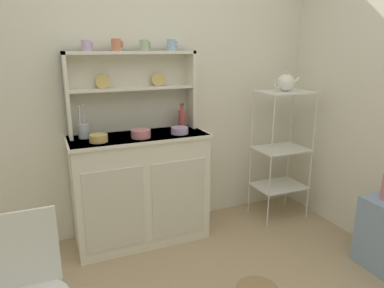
{
  "coord_description": "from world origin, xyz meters",
  "views": [
    {
      "loc": [
        -0.74,
        -1.25,
        1.58
      ],
      "look_at": [
        0.27,
        1.12,
        0.86
      ],
      "focal_mm": 32.86,
      "sensor_mm": 36.0,
      "label": 1
    }
  ],
  "objects_px": {
    "bakers_rack": "(282,142)",
    "hutch_cabinet": "(141,187)",
    "bowl_mixing_large": "(99,138)",
    "cup_lilac_0": "(86,46)",
    "wire_chair": "(28,284)",
    "hutch_shelf_unit": "(131,85)",
    "porcelain_teapot": "(286,83)",
    "utensil_jar": "(84,130)",
    "jam_bottle": "(182,119)"
  },
  "relations": [
    {
      "from": "utensil_jar",
      "to": "bakers_rack",
      "type": "bearing_deg",
      "value": -5.91
    },
    {
      "from": "porcelain_teapot",
      "to": "hutch_cabinet",
      "type": "bearing_deg",
      "value": 175.71
    },
    {
      "from": "hutch_cabinet",
      "to": "cup_lilac_0",
      "type": "height_order",
      "value": "cup_lilac_0"
    },
    {
      "from": "hutch_shelf_unit",
      "to": "wire_chair",
      "type": "height_order",
      "value": "hutch_shelf_unit"
    },
    {
      "from": "wire_chair",
      "to": "cup_lilac_0",
      "type": "xyz_separation_m",
      "value": [
        0.49,
        1.17,
        1.06
      ]
    },
    {
      "from": "wire_chair",
      "to": "cup_lilac_0",
      "type": "distance_m",
      "value": 1.65
    },
    {
      "from": "porcelain_teapot",
      "to": "wire_chair",
      "type": "bearing_deg",
      "value": -155.92
    },
    {
      "from": "wire_chair",
      "to": "jam_bottle",
      "type": "relative_size",
      "value": 4.0
    },
    {
      "from": "hutch_cabinet",
      "to": "utensil_jar",
      "type": "relative_size",
      "value": 4.26
    },
    {
      "from": "bakers_rack",
      "to": "utensil_jar",
      "type": "xyz_separation_m",
      "value": [
        -1.71,
        0.18,
        0.23
      ]
    },
    {
      "from": "bakers_rack",
      "to": "jam_bottle",
      "type": "xyz_separation_m",
      "value": [
        -0.9,
        0.18,
        0.25
      ]
    },
    {
      "from": "hutch_shelf_unit",
      "to": "hutch_cabinet",
      "type": "bearing_deg",
      "value": -90.0
    },
    {
      "from": "hutch_cabinet",
      "to": "bowl_mixing_large",
      "type": "relative_size",
      "value": 8.15
    },
    {
      "from": "bowl_mixing_large",
      "to": "hutch_cabinet",
      "type": "bearing_deg",
      "value": 13.03
    },
    {
      "from": "jam_bottle",
      "to": "bowl_mixing_large",
      "type": "bearing_deg",
      "value": -167.47
    },
    {
      "from": "hutch_cabinet",
      "to": "bakers_rack",
      "type": "distance_m",
      "value": 1.33
    },
    {
      "from": "bakers_rack",
      "to": "bowl_mixing_large",
      "type": "distance_m",
      "value": 1.63
    },
    {
      "from": "bakers_rack",
      "to": "cup_lilac_0",
      "type": "xyz_separation_m",
      "value": [
        -1.63,
        0.22,
        0.85
      ]
    },
    {
      "from": "jam_bottle",
      "to": "utensil_jar",
      "type": "height_order",
      "value": "utensil_jar"
    },
    {
      "from": "hutch_shelf_unit",
      "to": "bakers_rack",
      "type": "xyz_separation_m",
      "value": [
        1.3,
        -0.26,
        -0.55
      ]
    },
    {
      "from": "bakers_rack",
      "to": "hutch_shelf_unit",
      "type": "bearing_deg",
      "value": 168.68
    },
    {
      "from": "wire_chair",
      "to": "bowl_mixing_large",
      "type": "height_order",
      "value": "bowl_mixing_large"
    },
    {
      "from": "bakers_rack",
      "to": "bowl_mixing_large",
      "type": "height_order",
      "value": "bakers_rack"
    },
    {
      "from": "bowl_mixing_large",
      "to": "jam_bottle",
      "type": "height_order",
      "value": "jam_bottle"
    },
    {
      "from": "bakers_rack",
      "to": "jam_bottle",
      "type": "height_order",
      "value": "bakers_rack"
    },
    {
      "from": "hutch_cabinet",
      "to": "cup_lilac_0",
      "type": "bearing_deg",
      "value": 159.59
    },
    {
      "from": "bakers_rack",
      "to": "porcelain_teapot",
      "type": "distance_m",
      "value": 0.54
    },
    {
      "from": "utensil_jar",
      "to": "porcelain_teapot",
      "type": "xyz_separation_m",
      "value": [
        1.7,
        -0.18,
        0.31
      ]
    },
    {
      "from": "bakers_rack",
      "to": "hutch_cabinet",
      "type": "bearing_deg",
      "value": 175.71
    },
    {
      "from": "cup_lilac_0",
      "to": "bowl_mixing_large",
      "type": "relative_size",
      "value": 0.62
    },
    {
      "from": "hutch_cabinet",
      "to": "hutch_shelf_unit",
      "type": "height_order",
      "value": "hutch_shelf_unit"
    },
    {
      "from": "wire_chair",
      "to": "utensil_jar",
      "type": "distance_m",
      "value": 1.28
    },
    {
      "from": "utensil_jar",
      "to": "cup_lilac_0",
      "type": "bearing_deg",
      "value": 30.87
    },
    {
      "from": "bowl_mixing_large",
      "to": "utensil_jar",
      "type": "xyz_separation_m",
      "value": [
        -0.08,
        0.15,
        0.03
      ]
    },
    {
      "from": "bakers_rack",
      "to": "bowl_mixing_large",
      "type": "relative_size",
      "value": 8.97
    },
    {
      "from": "cup_lilac_0",
      "to": "bowl_mixing_large",
      "type": "height_order",
      "value": "cup_lilac_0"
    },
    {
      "from": "cup_lilac_0",
      "to": "hutch_shelf_unit",
      "type": "bearing_deg",
      "value": 7.08
    },
    {
      "from": "bakers_rack",
      "to": "utensil_jar",
      "type": "height_order",
      "value": "bakers_rack"
    },
    {
      "from": "cup_lilac_0",
      "to": "utensil_jar",
      "type": "relative_size",
      "value": 0.32
    },
    {
      "from": "hutch_cabinet",
      "to": "jam_bottle",
      "type": "relative_size",
      "value": 5.11
    },
    {
      "from": "hutch_shelf_unit",
      "to": "wire_chair",
      "type": "bearing_deg",
      "value": -124.03
    },
    {
      "from": "wire_chair",
      "to": "bowl_mixing_large",
      "type": "relative_size",
      "value": 6.38
    },
    {
      "from": "hutch_cabinet",
      "to": "wire_chair",
      "type": "relative_size",
      "value": 1.28
    },
    {
      "from": "hutch_shelf_unit",
      "to": "utensil_jar",
      "type": "bearing_deg",
      "value": -168.12
    },
    {
      "from": "wire_chair",
      "to": "porcelain_teapot",
      "type": "height_order",
      "value": "porcelain_teapot"
    },
    {
      "from": "hutch_shelf_unit",
      "to": "bowl_mixing_large",
      "type": "bearing_deg",
      "value": -143.26
    },
    {
      "from": "hutch_cabinet",
      "to": "hutch_shelf_unit",
      "type": "distance_m",
      "value": 0.83
    },
    {
      "from": "hutch_cabinet",
      "to": "hutch_shelf_unit",
      "type": "bearing_deg",
      "value": 90.0
    },
    {
      "from": "cup_lilac_0",
      "to": "jam_bottle",
      "type": "relative_size",
      "value": 0.39
    },
    {
      "from": "hutch_cabinet",
      "to": "porcelain_teapot",
      "type": "xyz_separation_m",
      "value": [
        1.3,
        -0.1,
        0.81
      ]
    }
  ]
}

